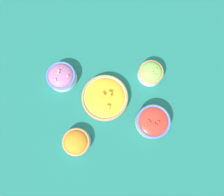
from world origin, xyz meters
TOP-DOWN VIEW (x-y plane):
  - ground_plane at (0.00, 0.00)m, footprint 3.00×3.00m
  - bowl_squash at (-0.03, 0.01)m, footprint 0.21×0.21m
  - bowl_cherry_tomatoes at (0.15, -0.15)m, footprint 0.15×0.15m
  - bowl_lettuce at (0.20, 0.08)m, footprint 0.12×0.12m
  - bowl_red_onion at (-0.21, 0.15)m, footprint 0.14×0.14m
  - bowl_carrots at (-0.20, -0.16)m, footprint 0.12×0.12m

SIDE VIEW (x-z plane):
  - ground_plane at x=0.00m, z-range 0.00..0.00m
  - bowl_squash at x=-0.03m, z-range -0.01..0.06m
  - bowl_carrots at x=-0.20m, z-range 0.00..0.06m
  - bowl_red_onion at x=-0.21m, z-range 0.00..0.07m
  - bowl_cherry_tomatoes at x=0.15m, z-range 0.00..0.07m
  - bowl_lettuce at x=0.20m, z-range 0.00..0.08m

